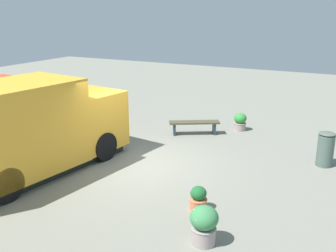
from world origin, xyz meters
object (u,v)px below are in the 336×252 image
at_px(planter_flowering_far, 204,224).
at_px(plaza_bench, 194,125).
at_px(food_truck, 28,131).
at_px(trash_bin, 325,149).
at_px(planter_flowering_side, 240,121).
at_px(person_customer, 93,113).
at_px(planter_flowering_near, 198,198).

height_order(planter_flowering_far, plaza_bench, planter_flowering_far).
relative_size(food_truck, trash_bin, 5.70).
height_order(planter_flowering_side, trash_bin, trash_bin).
bearing_deg(person_customer, food_truck, 110.27).
distance_m(planter_flowering_far, planter_flowering_side, 7.66).
bearing_deg(planter_flowering_near, planter_flowering_far, 117.63).
bearing_deg(food_truck, plaza_bench, -115.50).
bearing_deg(trash_bin, person_customer, -5.22).
xyz_separation_m(planter_flowering_near, plaza_bench, (2.31, -5.03, 0.10)).
bearing_deg(planter_flowering_far, plaza_bench, -64.74).
height_order(food_truck, planter_flowering_near, food_truck).
height_order(plaza_bench, trash_bin, trash_bin).
distance_m(planter_flowering_near, plaza_bench, 5.54).
distance_m(food_truck, planter_flowering_far, 5.61).
distance_m(food_truck, trash_bin, 8.29).
bearing_deg(planter_flowering_far, trash_bin, -106.73).
xyz_separation_m(food_truck, person_customer, (1.89, -5.13, -0.92)).
relative_size(person_customer, planter_flowering_near, 1.45).
relative_size(planter_flowering_near, plaza_bench, 0.31).
distance_m(planter_flowering_side, trash_bin, 3.92).
distance_m(person_customer, planter_flowering_side, 5.90).
height_order(planter_flowering_near, plaza_bench, planter_flowering_near).
bearing_deg(person_customer, trash_bin, 174.78).
bearing_deg(trash_bin, planter_flowering_near, 61.36).
bearing_deg(person_customer, plaza_bench, -177.86).
height_order(person_customer, planter_flowering_side, person_customer).
relative_size(planter_flowering_far, planter_flowering_side, 1.21).
relative_size(person_customer, planter_flowering_far, 1.01).
relative_size(person_customer, plaza_bench, 0.45).
relative_size(food_truck, plaza_bench, 3.30).
relative_size(planter_flowering_side, plaza_bench, 0.37).
bearing_deg(trash_bin, planter_flowering_far, 73.27).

